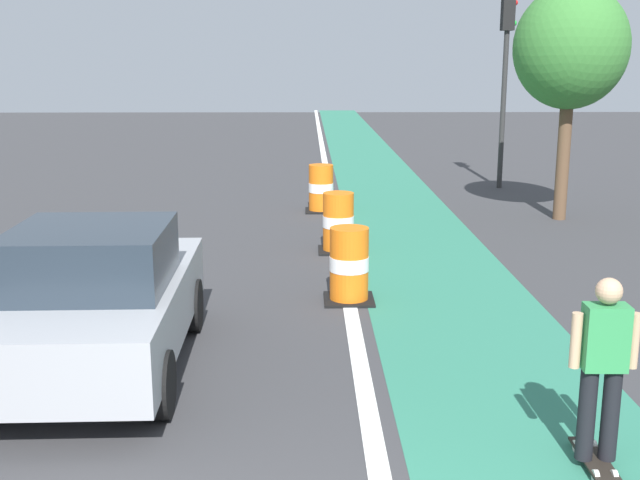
% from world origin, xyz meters
% --- Properties ---
extents(bike_lane_strip, '(2.50, 80.00, 0.01)m').
position_xyz_m(bike_lane_strip, '(2.40, 12.00, 0.00)').
color(bike_lane_strip, '#2D755B').
rests_on(bike_lane_strip, ground).
extents(lane_divider_stripe, '(0.20, 80.00, 0.01)m').
position_xyz_m(lane_divider_stripe, '(0.90, 12.00, 0.01)').
color(lane_divider_stripe, silver).
rests_on(lane_divider_stripe, ground).
extents(skateboarder_on_lane, '(0.57, 0.81, 1.69)m').
position_xyz_m(skateboarder_on_lane, '(2.77, 2.09, 0.91)').
color(skateboarder_on_lane, black).
rests_on(skateboarder_on_lane, ground).
extents(parked_sedan_nearest, '(1.99, 4.14, 1.70)m').
position_xyz_m(parked_sedan_nearest, '(-2.02, 4.31, 0.83)').
color(parked_sedan_nearest, '#9EA0A5').
rests_on(parked_sedan_nearest, ground).
extents(traffic_barrel_front, '(0.73, 0.73, 1.09)m').
position_xyz_m(traffic_barrel_front, '(0.90, 6.91, 0.53)').
color(traffic_barrel_front, orange).
rests_on(traffic_barrel_front, ground).
extents(traffic_barrel_mid, '(0.73, 0.73, 1.09)m').
position_xyz_m(traffic_barrel_mid, '(0.86, 9.95, 0.53)').
color(traffic_barrel_mid, orange).
rests_on(traffic_barrel_mid, ground).
extents(traffic_barrel_back, '(0.73, 0.73, 1.09)m').
position_xyz_m(traffic_barrel_back, '(0.61, 13.87, 0.53)').
color(traffic_barrel_back, orange).
rests_on(traffic_barrel_back, ground).
extents(traffic_light_corner, '(0.41, 0.32, 5.10)m').
position_xyz_m(traffic_light_corner, '(5.61, 17.32, 3.50)').
color(traffic_light_corner, '#2D2D2D').
rests_on(traffic_light_corner, ground).
extents(street_tree_sidewalk, '(2.40, 2.40, 5.00)m').
position_xyz_m(street_tree_sidewalk, '(5.87, 12.89, 3.67)').
color(street_tree_sidewalk, brown).
rests_on(street_tree_sidewalk, ground).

